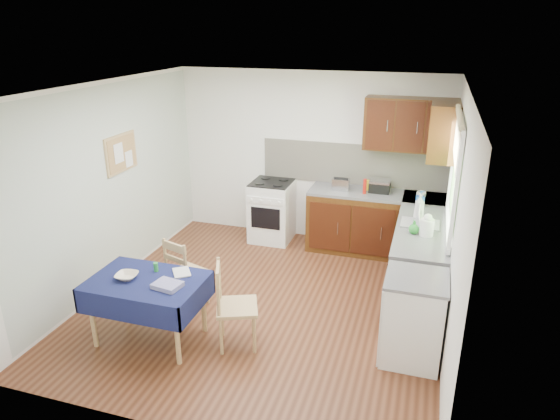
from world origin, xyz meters
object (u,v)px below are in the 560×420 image
(toaster, at_px, (341,184))
(dish_rack, at_px, (420,223))
(sandwich_press, at_px, (380,186))
(dining_table, at_px, (147,289))
(chair_far, at_px, (184,271))
(kettle, at_px, (427,226))
(chair_near, at_px, (232,303))

(toaster, height_order, dish_rack, dish_rack)
(toaster, xyz_separation_m, sandwich_press, (0.53, 0.08, -0.00))
(dining_table, distance_m, toaster, 3.18)
(chair_far, bearing_deg, kettle, -144.35)
(dining_table, height_order, kettle, kettle)
(dish_rack, xyz_separation_m, kettle, (0.08, -0.30, 0.09))
(dining_table, bearing_deg, toaster, 78.39)
(chair_near, height_order, sandwich_press, sandwich_press)
(chair_near, relative_size, sandwich_press, 3.24)
(dish_rack, bearing_deg, toaster, 144.62)
(toaster, bearing_deg, chair_far, -144.82)
(chair_near, xyz_separation_m, sandwich_press, (1.11, 2.73, 0.50))
(chair_far, relative_size, chair_near, 0.95)
(kettle, bearing_deg, chair_far, -162.45)
(dish_rack, bearing_deg, chair_far, -149.55)
(dining_table, bearing_deg, chair_near, 26.32)
(chair_far, height_order, chair_near, chair_near)
(chair_far, height_order, kettle, kettle)
(sandwich_press, distance_m, dish_rack, 1.24)
(toaster, relative_size, sandwich_press, 0.84)
(dining_table, height_order, chair_near, chair_near)
(sandwich_press, bearing_deg, chair_near, -111.99)
(dining_table, relative_size, chair_near, 1.26)
(sandwich_press, xyz_separation_m, kettle, (0.68, -1.39, 0.03))
(kettle, bearing_deg, chair_near, -143.36)
(chair_near, height_order, toaster, toaster)
(chair_far, distance_m, sandwich_press, 2.97)
(chair_near, bearing_deg, dining_table, 78.59)
(toaster, xyz_separation_m, dish_rack, (1.13, -1.01, -0.06))
(toaster, height_order, sandwich_press, toaster)
(dining_table, distance_m, dish_rack, 3.16)
(toaster, relative_size, dish_rack, 0.54)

